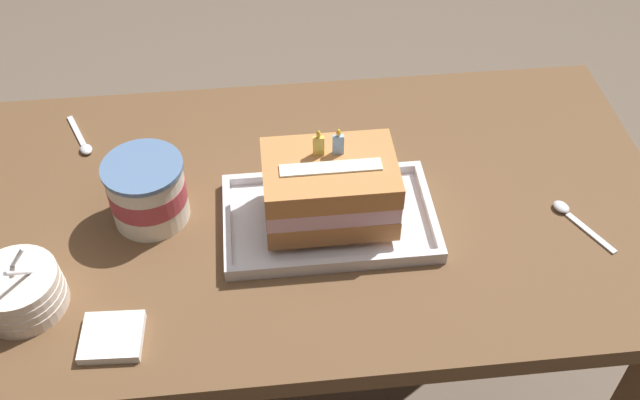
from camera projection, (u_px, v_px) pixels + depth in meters
dining_table at (312, 246)px, 1.32m from camera, size 1.21×0.68×0.73m
foil_tray at (329, 220)px, 1.20m from camera, size 0.34×0.21×0.02m
birthday_cake at (330, 188)px, 1.15m from camera, size 0.21×0.14×0.15m
bowl_stack at (20, 291)px, 1.07m from camera, size 0.13×0.13×0.11m
ice_cream_tub at (147, 189)px, 1.18m from camera, size 0.13×0.13×0.11m
serving_spoon_near_tray at (569, 214)px, 1.21m from camera, size 0.07×0.12×0.01m
serving_spoon_by_bowls at (83, 144)px, 1.34m from camera, size 0.06×0.12×0.01m
napkin_pile at (112, 337)px, 1.04m from camera, size 0.09×0.08×0.01m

